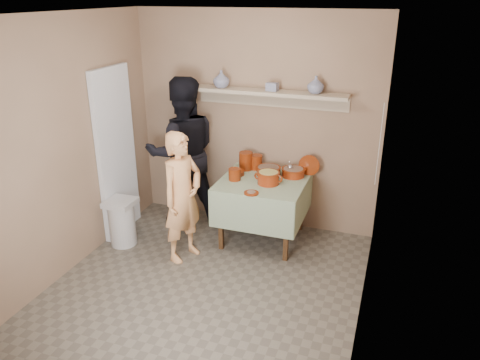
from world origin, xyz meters
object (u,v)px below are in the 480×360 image
at_px(person_cook, 183,197).
at_px(person_helper, 183,153).
at_px(cazuela_rice, 268,177).
at_px(trash_bin, 122,222).
at_px(serving_table, 263,189).

xyz_separation_m(person_cook, person_helper, (-0.36, 0.78, 0.21)).
relative_size(person_helper, cazuela_rice, 5.65).
distance_m(person_helper, trash_bin, 1.09).
height_order(cazuela_rice, trash_bin, cazuela_rice).
bearing_deg(person_helper, serving_table, 143.25).
height_order(person_cook, person_helper, person_helper).
distance_m(person_helper, cazuela_rice, 1.16).
xyz_separation_m(person_helper, cazuela_rice, (1.14, -0.20, -0.09)).
bearing_deg(trash_bin, person_helper, 59.50).
distance_m(person_cook, serving_table, 0.97).
xyz_separation_m(cazuela_rice, trash_bin, (-1.59, -0.56, -0.56)).
xyz_separation_m(person_cook, cazuela_rice, (0.79, 0.58, 0.12)).
distance_m(person_cook, cazuela_rice, 0.98).
xyz_separation_m(person_helper, serving_table, (1.06, -0.11, -0.29)).
height_order(person_cook, serving_table, person_cook).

